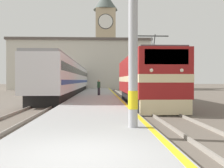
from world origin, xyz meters
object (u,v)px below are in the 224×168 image
Objects in this scene: clock_tower at (105,37)px; locomotive_train at (144,79)px; person_on_platform at (99,87)px; passenger_train at (73,79)px.

locomotive_train is at bearing -87.12° from clock_tower.
passenger_train is at bearing 108.06° from person_on_platform.
clock_tower is (1.41, 37.22, 11.39)m from person_on_platform.
passenger_train is 27.85m from clock_tower.
locomotive_train reaches higher than passenger_train.
clock_tower is at bearing 87.84° from person_on_platform.
locomotive_train is 7.60m from person_on_platform.
person_on_platform is at bearing -92.16° from clock_tower.
locomotive_train is at bearing -68.00° from passenger_train.
locomotive_train is 0.32× the size of passenger_train.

